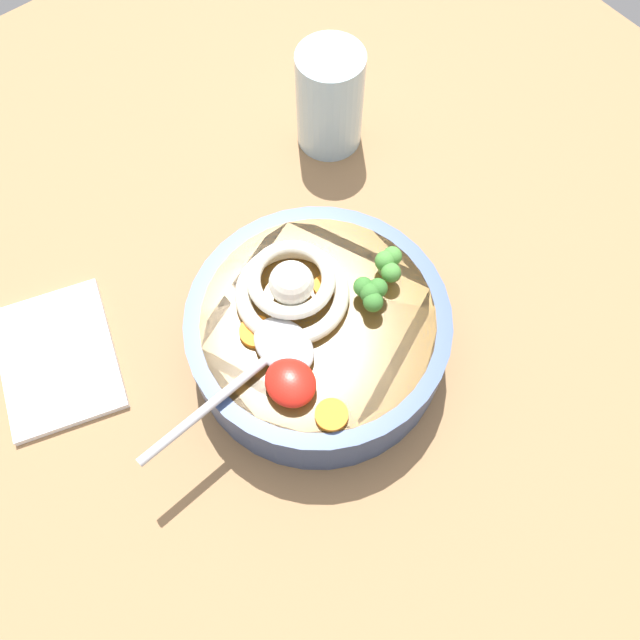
% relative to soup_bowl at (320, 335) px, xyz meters
% --- Properties ---
extents(table_slab, '(1.22, 1.22, 0.04)m').
position_rel_soup_bowl_xyz_m(table_slab, '(0.00, 0.02, -0.06)').
color(table_slab, '#936D47').
rests_on(table_slab, ground).
extents(soup_bowl, '(0.24, 0.24, 0.07)m').
position_rel_soup_bowl_xyz_m(soup_bowl, '(0.00, 0.00, 0.00)').
color(soup_bowl, '#334775').
rests_on(soup_bowl, table_slab).
extents(noodle_pile, '(0.11, 0.11, 0.04)m').
position_rel_soup_bowl_xyz_m(noodle_pile, '(0.04, 0.00, 0.05)').
color(noodle_pile, silver).
rests_on(noodle_pile, soup_bowl).
extents(soup_spoon, '(0.06, 0.17, 0.02)m').
position_rel_soup_bowl_xyz_m(soup_spoon, '(-0.00, 0.06, 0.04)').
color(soup_spoon, '#B7B7BC').
rests_on(soup_spoon, soup_bowl).
extents(chili_sauce_dollop, '(0.05, 0.04, 0.02)m').
position_rel_soup_bowl_xyz_m(chili_sauce_dollop, '(-0.03, 0.06, 0.04)').
color(chili_sauce_dollop, red).
rests_on(chili_sauce_dollop, soup_bowl).
extents(broccoli_floret_front, '(0.03, 0.03, 0.03)m').
position_rel_soup_bowl_xyz_m(broccoli_floret_front, '(-0.01, -0.05, 0.05)').
color(broccoli_floret_front, '#7A9E60').
rests_on(broccoli_floret_front, soup_bowl).
extents(broccoli_floret_beside_chili, '(0.03, 0.03, 0.03)m').
position_rel_soup_bowl_xyz_m(broccoli_floret_beside_chili, '(-0.00, -0.08, 0.05)').
color(broccoli_floret_beside_chili, '#7A9E60').
rests_on(broccoli_floret_beside_chili, soup_bowl).
extents(carrot_slice_near_spoon, '(0.02, 0.02, 0.01)m').
position_rel_soup_bowl_xyz_m(carrot_slice_near_spoon, '(0.02, -0.02, 0.04)').
color(carrot_slice_near_spoon, orange).
rests_on(carrot_slice_near_spoon, soup_bowl).
extents(carrot_slice_center, '(0.03, 0.03, 0.01)m').
position_rel_soup_bowl_xyz_m(carrot_slice_center, '(0.02, 0.05, 0.04)').
color(carrot_slice_center, orange).
rests_on(carrot_slice_center, soup_bowl).
extents(carrot_slice_extra_b, '(0.03, 0.03, 0.01)m').
position_rel_soup_bowl_xyz_m(carrot_slice_extra_b, '(-0.07, 0.05, 0.04)').
color(carrot_slice_extra_b, orange).
rests_on(carrot_slice_extra_b, soup_bowl).
extents(drinking_glass, '(0.07, 0.07, 0.12)m').
position_rel_soup_bowl_xyz_m(drinking_glass, '(0.20, -0.17, 0.02)').
color(drinking_glass, silver).
rests_on(drinking_glass, table_slab).
extents(folded_napkin, '(0.17, 0.14, 0.01)m').
position_rel_soup_bowl_xyz_m(folded_napkin, '(0.15, 0.20, -0.03)').
color(folded_napkin, white).
rests_on(folded_napkin, table_slab).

